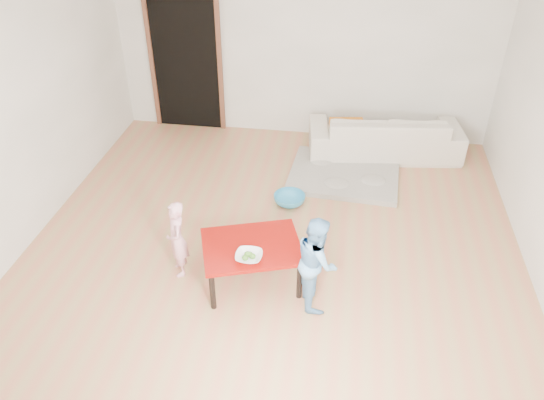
% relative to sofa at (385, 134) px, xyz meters
% --- Properties ---
extents(floor, '(5.00, 5.00, 0.01)m').
position_rel_sofa_xyz_m(floor, '(-1.14, -2.05, -0.28)').
color(floor, '#C77A55').
rests_on(floor, ground).
extents(back_wall, '(5.00, 0.02, 2.60)m').
position_rel_sofa_xyz_m(back_wall, '(-1.14, 0.45, 1.02)').
color(back_wall, white).
rests_on(back_wall, floor).
extents(left_wall, '(0.02, 5.00, 2.60)m').
position_rel_sofa_xyz_m(left_wall, '(-3.64, -2.05, 1.02)').
color(left_wall, white).
rests_on(left_wall, floor).
extents(doorway, '(1.02, 0.08, 2.11)m').
position_rel_sofa_xyz_m(doorway, '(-2.74, 0.43, 0.74)').
color(doorway, brown).
rests_on(doorway, back_wall).
extents(sofa, '(2.02, 1.00, 0.57)m').
position_rel_sofa_xyz_m(sofa, '(0.00, 0.00, 0.00)').
color(sofa, beige).
rests_on(sofa, floor).
extents(cushion, '(0.48, 0.44, 0.11)m').
position_rel_sofa_xyz_m(cushion, '(-0.49, -0.18, 0.15)').
color(cushion, orange).
rests_on(cushion, sofa).
extents(red_table, '(1.04, 0.91, 0.44)m').
position_rel_sofa_xyz_m(red_table, '(-1.26, -2.68, -0.06)').
color(red_table, maroon).
rests_on(red_table, floor).
extents(bowl, '(0.24, 0.24, 0.06)m').
position_rel_sofa_xyz_m(bowl, '(-1.24, -2.88, 0.18)').
color(bowl, white).
rests_on(bowl, red_table).
extents(broccoli, '(0.12, 0.12, 0.06)m').
position_rel_sofa_xyz_m(broccoli, '(-1.24, -2.88, 0.18)').
color(broccoli, '#2D5919').
rests_on(broccoli, red_table).
extents(child_pink, '(0.29, 0.34, 0.79)m').
position_rel_sofa_xyz_m(child_pink, '(-1.97, -2.66, 0.11)').
color(child_pink, pink).
rests_on(child_pink, floor).
extents(child_blue, '(0.44, 0.51, 0.90)m').
position_rel_sofa_xyz_m(child_blue, '(-0.66, -2.83, 0.17)').
color(child_blue, '#68B7F2').
rests_on(child_blue, floor).
extents(basin, '(0.36, 0.36, 0.11)m').
position_rel_sofa_xyz_m(basin, '(-1.07, -1.35, -0.23)').
color(basin, '#3396C2').
rests_on(basin, floor).
extents(blanket, '(1.38, 1.18, 0.07)m').
position_rel_sofa_xyz_m(blanket, '(-0.48, -0.67, -0.25)').
color(blanket, '#A6A093').
rests_on(blanket, floor).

